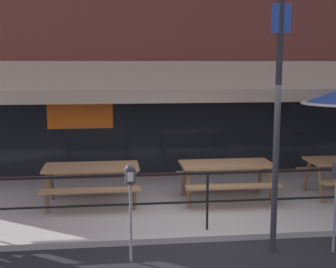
# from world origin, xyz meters

# --- Properties ---
(ground_plane) EXTENTS (120.00, 120.00, 0.00)m
(ground_plane) POSITION_xyz_m (0.00, 0.00, 0.00)
(ground_plane) COLOR black
(patio_deck) EXTENTS (15.00, 4.00, 0.10)m
(patio_deck) POSITION_xyz_m (0.00, 2.00, 0.05)
(patio_deck) COLOR #ADA89E
(patio_deck) RESTS_ON ground
(restaurant_building) EXTENTS (15.00, 1.60, 8.56)m
(restaurant_building) POSITION_xyz_m (0.00, 4.23, 4.25)
(restaurant_building) COLOR brown
(restaurant_building) RESTS_ON ground
(patio_railing) EXTENTS (13.84, 0.04, 0.97)m
(patio_railing) POSITION_xyz_m (0.00, 0.30, 0.80)
(patio_railing) COLOR black
(patio_railing) RESTS_ON patio_deck
(picnic_table_left) EXTENTS (1.80, 1.42, 0.76)m
(picnic_table_left) POSITION_xyz_m (-1.93, 1.92, 0.71)
(picnic_table_left) COLOR #997047
(picnic_table_left) RESTS_ON patio_deck
(picnic_table_centre) EXTENTS (1.80, 1.42, 0.76)m
(picnic_table_centre) POSITION_xyz_m (0.70, 1.87, 0.71)
(picnic_table_centre) COLOR #997047
(picnic_table_centre) RESTS_ON patio_deck
(parking_meter_near) EXTENTS (0.15, 0.16, 1.42)m
(parking_meter_near) POSITION_xyz_m (-1.28, -0.57, 1.15)
(parking_meter_near) COLOR gray
(parking_meter_near) RESTS_ON ground
(street_sign_pole) EXTENTS (0.28, 0.09, 4.76)m
(street_sign_pole) POSITION_xyz_m (0.86, -0.45, 2.44)
(street_sign_pole) COLOR #2D2D33
(street_sign_pole) RESTS_ON ground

